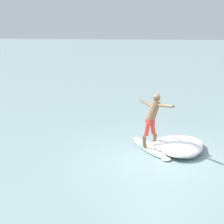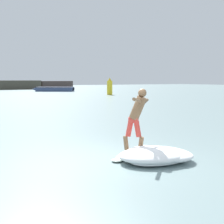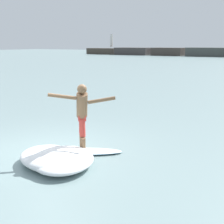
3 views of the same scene
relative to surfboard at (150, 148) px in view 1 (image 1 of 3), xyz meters
The scene contains 6 objects.
ground_plane 0.89m from the surfboard, 161.37° to the right, with size 200.00×200.00×0.00m, color gray.
surfboard is the anchor object (origin of this frame).
surfer 1.12m from the surfboard, 29.57° to the right, with size 1.35×1.17×1.80m.
wave_foam_at_tail 0.96m from the surfboard, 78.81° to the right, with size 2.17×2.30×0.32m.
wave_foam_at_nose 1.05m from the surfboard, 94.58° to the right, with size 2.15×1.82×0.36m.
wave_foam_beside 1.16m from the surfboard, 89.77° to the right, with size 1.73×1.08×0.16m.
Camera 1 is at (-9.17, 0.16, 4.00)m, focal length 50.00 mm.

